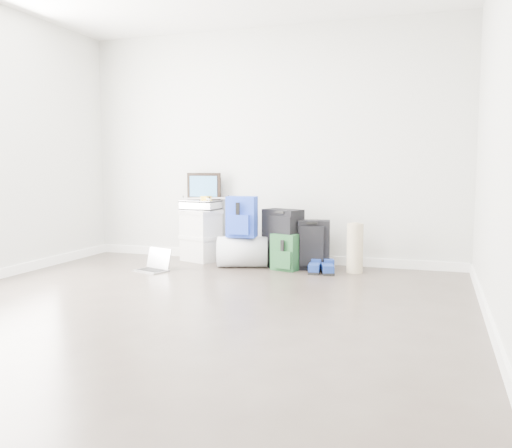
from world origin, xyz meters
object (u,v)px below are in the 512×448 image
(duffel_bag, at_px, (243,252))
(large_suitcase, at_px, (283,239))
(carry_on, at_px, (314,245))
(briefcase, at_px, (201,205))
(laptop, at_px, (154,265))
(boxes_stack, at_px, (201,235))

(duffel_bag, bearing_deg, large_suitcase, -2.86)
(carry_on, bearing_deg, briefcase, 164.20)
(briefcase, relative_size, laptop, 1.04)
(laptop, bearing_deg, carry_on, 39.55)
(boxes_stack, xyz_separation_m, carry_on, (1.39, -0.13, -0.03))
(large_suitcase, bearing_deg, boxes_stack, -162.80)
(carry_on, xyz_separation_m, laptop, (-1.61, -0.61, -0.21))
(boxes_stack, xyz_separation_m, duffel_bag, (0.61, -0.24, -0.13))
(carry_on, bearing_deg, large_suitcase, 169.96)
(briefcase, bearing_deg, laptop, -101.56)
(duffel_bag, distance_m, carry_on, 0.79)
(boxes_stack, bearing_deg, duffel_bag, 0.38)
(large_suitcase, bearing_deg, briefcase, -162.80)
(briefcase, bearing_deg, boxes_stack, -175.21)
(large_suitcase, bearing_deg, carry_on, 24.88)
(boxes_stack, height_order, large_suitcase, large_suitcase)
(briefcase, distance_m, duffel_bag, 0.82)
(duffel_bag, relative_size, laptop, 1.41)
(carry_on, bearing_deg, boxes_stack, 164.20)
(briefcase, height_order, laptop, briefcase)
(boxes_stack, height_order, laptop, boxes_stack)
(briefcase, height_order, large_suitcase, briefcase)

